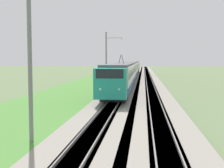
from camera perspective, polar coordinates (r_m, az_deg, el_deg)
ballast_main at (r=56.71m, az=2.94°, el=0.23°), size 240.00×4.40×0.30m
ballast_adjacent at (r=56.65m, az=6.84°, el=0.20°), size 240.00×4.40×0.30m
track_main at (r=56.71m, az=2.94°, el=0.24°), size 240.00×1.57×0.45m
track_adjacent at (r=56.65m, az=6.84°, el=0.21°), size 240.00×1.57×0.45m
grass_verge at (r=57.26m, az=-2.60°, el=0.18°), size 240.00×10.96×0.12m
passenger_train at (r=66.33m, az=3.37°, el=2.72°), size 80.51×2.92×4.96m
catenary_mast_near at (r=16.43m, az=-14.63°, el=5.52°), size 0.22×2.56×9.13m
catenary_mast_mid at (r=48.26m, az=-1.00°, el=4.58°), size 0.22×2.56×8.59m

